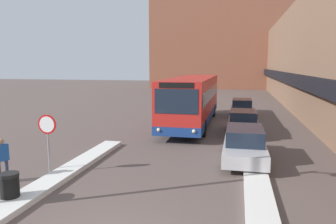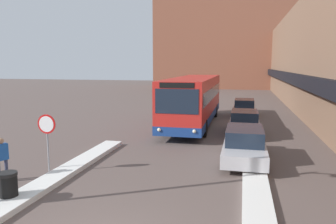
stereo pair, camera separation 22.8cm
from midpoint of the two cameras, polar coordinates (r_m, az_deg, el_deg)
building_row_right at (r=30.98m, az=25.52°, el=8.61°), size 5.50×60.00×9.78m
building_backdrop_far at (r=61.88m, az=9.59°, el=12.69°), size 26.00×8.00×18.35m
snow_bank_left at (r=13.23m, az=-18.65°, el=-10.44°), size 0.90×10.67×0.19m
snow_bank_right at (r=9.77m, az=15.41°, el=-17.19°), size 0.90×9.73×0.17m
city_bus at (r=23.21m, az=3.99°, el=2.21°), size 2.68×12.47×3.36m
parked_car_front at (r=15.03m, az=12.76°, el=-5.45°), size 1.85×4.74×1.46m
parked_car_middle at (r=20.71m, az=12.62°, el=-1.74°), size 1.84×4.32×1.43m
parked_car_back at (r=28.20m, az=12.52°, el=0.81°), size 1.81×4.31×1.38m
stop_sign at (r=13.54m, az=-20.71°, el=-3.11°), size 0.76×0.08×2.34m
pedestrian at (r=13.36m, az=-27.38°, el=-6.84°), size 0.36×0.49×1.62m
trash_bin at (r=11.46m, az=-26.36°, el=-11.77°), size 0.59×0.59×0.95m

